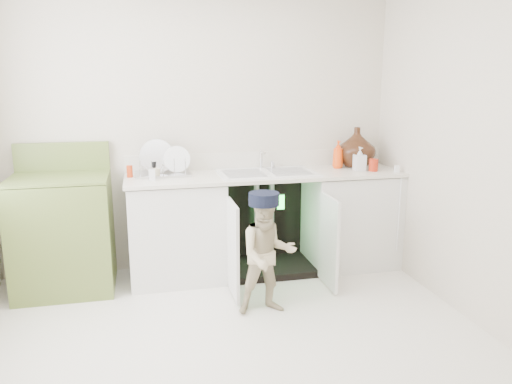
{
  "coord_description": "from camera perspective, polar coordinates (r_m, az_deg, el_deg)",
  "views": [
    {
      "loc": [
        -0.52,
        -2.97,
        1.71
      ],
      "look_at": [
        0.34,
        0.7,
        0.85
      ],
      "focal_mm": 35.0,
      "sensor_mm": 36.0,
      "label": 1
    }
  ],
  "objects": [
    {
      "name": "ground",
      "position": [
        3.47,
        -2.91,
        -16.76
      ],
      "size": [
        3.5,
        3.5,
        0.0
      ],
      "primitive_type": "plane",
      "color": "beige",
      "rests_on": "ground"
    },
    {
      "name": "room_shell",
      "position": [
        3.05,
        -3.18,
        4.12
      ],
      "size": [
        6.0,
        5.5,
        1.26
      ],
      "color": "beige",
      "rests_on": "ground"
    },
    {
      "name": "counter_run",
      "position": [
        4.5,
        1.67,
        -3.0
      ],
      "size": [
        2.44,
        1.02,
        1.27
      ],
      "color": "white",
      "rests_on": "ground"
    },
    {
      "name": "avocado_stove",
      "position": [
        4.38,
        -21.14,
        -4.26
      ],
      "size": [
        0.76,
        0.65,
        1.19
      ],
      "color": "#5C7433",
      "rests_on": "ground"
    },
    {
      "name": "repair_worker",
      "position": [
        3.68,
        1.32,
        -6.98
      ],
      "size": [
        0.49,
        0.66,
        0.91
      ],
      "rotation": [
        0.0,
        0.0,
        -0.0
      ],
      "color": "#C7BA8F",
      "rests_on": "ground"
    }
  ]
}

